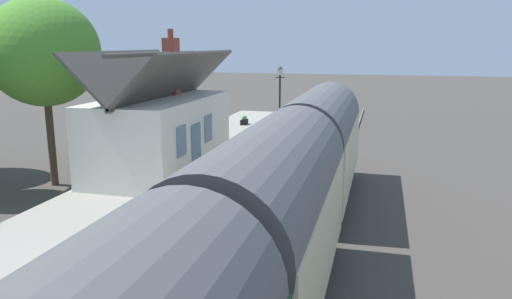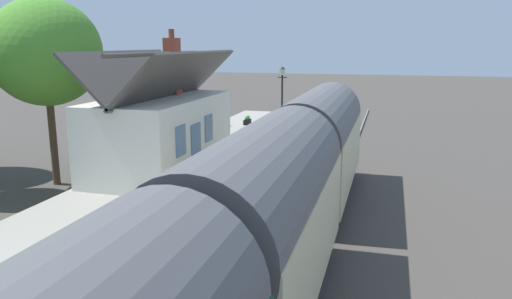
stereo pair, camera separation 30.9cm
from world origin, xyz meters
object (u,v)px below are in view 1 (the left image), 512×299
Objects in this scene: lamp_post_platform at (280,89)px; tree_behind_building at (43,52)px; train at (270,217)px; planter_corner_building at (221,120)px; bench_platform_end at (270,122)px; planter_bench_right at (244,120)px; planter_by_door at (164,227)px; station_building at (161,131)px; bench_near_building at (274,117)px.

tree_behind_building reaches higher than lamp_post_platform.
train reaches higher than planter_corner_building.
bench_platform_end reaches higher than planter_bench_right.
planter_bench_right is at bearing 9.53° from planter_by_door.
planter_corner_building is 12.70m from tree_behind_building.
planter_bench_right is at bearing -22.92° from tree_behind_building.
planter_by_door is at bearing -170.47° from planter_bench_right.
bench_platform_end is at bearing -11.97° from station_building.
station_building is 5.47× the size of bench_platform_end.
bench_platform_end and bench_near_building have the same top height.
station_building is 11.22m from planter_corner_building.
station_building is at bearing 25.48° from planter_by_door.
bench_near_building is at bearing -69.32° from planter_bench_right.
station_building reaches higher than planter_corner_building.
station_building is at bearing 39.43° from train.
station_building reaches higher than planter_by_door.
train is 20.82m from bench_near_building.
train reaches higher than bench_platform_end.
bench_near_building is at bearing -8.51° from station_building.
bench_near_building is (12.69, -1.90, -1.17)m from station_building.
planter_bench_right is 5.72m from lamp_post_platform.
planter_corner_building is (-0.93, 1.26, 0.09)m from planter_bench_right.
station_building reaches higher than planter_bench_right.
station_building is at bearing -87.87° from tree_behind_building.
bench_near_building is (20.34, 4.39, -0.78)m from train.
train is at bearing -140.57° from station_building.
tree_behind_building reaches higher than planter_bench_right.
station_building is at bearing 179.54° from planter_bench_right.
lamp_post_platform is at bearing -45.79° from tree_behind_building.
tree_behind_building reaches higher than train.
tree_behind_building reaches higher than bench_near_building.
bench_platform_end is 1.00× the size of bench_near_building.
bench_platform_end is 1.76× the size of planter_by_door.
bench_near_building is at bearing 7.13° from bench_platform_end.
station_building is 8.63m from lamp_post_platform.
planter_bench_right is at bearing 17.48° from train.
tree_behind_building is (-10.53, 7.25, 4.26)m from bench_platform_end.
planter_bench_right is (12.01, -0.10, -1.37)m from station_building.
planter_by_door is at bearing 75.05° from train.
planter_corner_building is at bearing 5.97° from station_building.
station_building is 10.64m from bench_platform_end.
lamp_post_platform is (-4.10, -3.17, 2.44)m from planter_bench_right.
planter_corner_building is 0.17× the size of lamp_post_platform.
planter_bench_right is at bearing 37.74° from lamp_post_platform.
bench_near_building is 3.46m from planter_corner_building.
station_building is 9.54× the size of planter_bench_right.
planter_by_door is at bearing -128.63° from tree_behind_building.
train reaches higher than planter_bench_right.
bench_near_building reaches higher than planter_bench_right.
tree_behind_building reaches higher than bench_platform_end.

